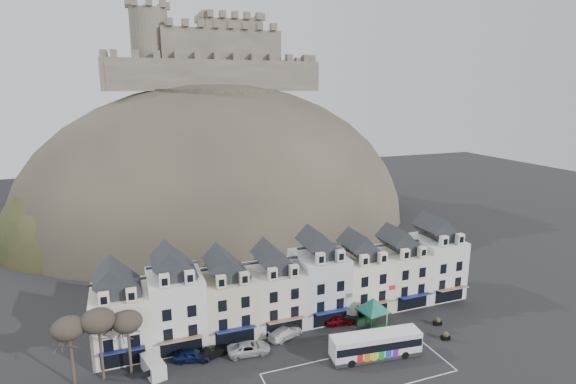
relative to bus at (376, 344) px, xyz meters
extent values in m
plane|color=black|center=(-5.37, -3.30, -1.77)|extent=(300.00, 300.00, 0.00)
cube|color=silver|center=(-3.37, -2.05, -1.77)|extent=(22.00, 7.50, 0.01)
cube|color=white|center=(-29.17, 12.70, 2.23)|extent=(6.80, 8.00, 8.00)
cube|color=black|center=(-29.17, 12.70, 7.43)|extent=(6.80, 5.76, 2.80)
cube|color=white|center=(-30.67, 9.10, 7.13)|extent=(1.20, 0.80, 1.60)
cube|color=white|center=(-27.68, 9.10, 7.13)|extent=(1.20, 0.80, 1.60)
cube|color=black|center=(-29.17, 8.67, -0.47)|extent=(5.10, 0.06, 2.20)
cube|color=navy|center=(-29.17, 8.00, 0.83)|extent=(5.10, 1.29, 0.43)
cube|color=white|center=(-22.37, 12.70, 2.83)|extent=(6.80, 8.00, 9.20)
cube|color=black|center=(-22.37, 12.70, 8.63)|extent=(6.80, 5.76, 2.80)
cube|color=white|center=(-23.87, 9.10, 8.33)|extent=(1.20, 0.80, 1.60)
cube|color=white|center=(-20.88, 9.10, 8.33)|extent=(1.20, 0.80, 1.60)
cube|color=black|center=(-22.37, 8.67, -0.47)|extent=(5.10, 0.06, 2.20)
cube|color=maroon|center=(-22.37, 8.00, 0.83)|extent=(5.10, 1.29, 0.43)
cube|color=beige|center=(-15.57, 12.70, 2.23)|extent=(6.80, 8.00, 8.00)
cube|color=black|center=(-15.57, 12.70, 7.43)|extent=(6.80, 5.76, 2.80)
cube|color=beige|center=(-17.07, 9.10, 7.13)|extent=(1.20, 0.80, 1.60)
cube|color=beige|center=(-14.08, 9.10, 7.13)|extent=(1.20, 0.80, 1.60)
cube|color=black|center=(-15.57, 8.67, -0.47)|extent=(5.10, 0.06, 2.20)
cube|color=navy|center=(-15.57, 8.00, 0.83)|extent=(5.10, 1.29, 0.43)
cube|color=silver|center=(-8.77, 12.70, 2.23)|extent=(6.80, 8.00, 8.00)
cube|color=black|center=(-8.77, 12.70, 7.43)|extent=(6.80, 5.76, 2.80)
cube|color=silver|center=(-10.27, 9.10, 7.13)|extent=(1.20, 0.80, 1.60)
cube|color=silver|center=(-7.28, 9.10, 7.13)|extent=(1.20, 0.80, 1.60)
cube|color=black|center=(-8.77, 8.67, -0.47)|extent=(5.10, 0.06, 2.20)
cube|color=maroon|center=(-8.77, 8.00, 0.83)|extent=(5.10, 1.29, 0.43)
cube|color=silver|center=(-1.97, 12.70, 2.83)|extent=(6.80, 8.00, 9.20)
cube|color=black|center=(-1.97, 12.70, 8.63)|extent=(6.80, 5.76, 2.80)
cube|color=silver|center=(-3.47, 9.10, 8.33)|extent=(1.20, 0.80, 1.60)
cube|color=silver|center=(-0.48, 9.10, 8.33)|extent=(1.20, 0.80, 1.60)
cube|color=black|center=(-1.97, 8.67, -0.47)|extent=(5.10, 0.06, 2.20)
cube|color=navy|center=(-1.97, 8.00, 0.83)|extent=(5.10, 1.29, 0.43)
cube|color=white|center=(4.83, 12.70, 2.23)|extent=(6.80, 8.00, 8.00)
cube|color=black|center=(4.83, 12.70, 7.43)|extent=(6.80, 5.76, 2.80)
cube|color=white|center=(3.33, 9.10, 7.13)|extent=(1.20, 0.80, 1.60)
cube|color=white|center=(6.32, 9.10, 7.13)|extent=(1.20, 0.80, 1.60)
cube|color=black|center=(4.83, 8.67, -0.47)|extent=(5.10, 0.06, 2.20)
cube|color=maroon|center=(4.83, 8.00, 0.83)|extent=(5.10, 1.29, 0.43)
cube|color=silver|center=(11.63, 12.70, 2.23)|extent=(6.80, 8.00, 8.00)
cube|color=black|center=(11.63, 12.70, 7.43)|extent=(6.80, 5.76, 2.80)
cube|color=silver|center=(10.13, 9.10, 7.13)|extent=(1.20, 0.80, 1.60)
cube|color=silver|center=(13.12, 9.10, 7.13)|extent=(1.20, 0.80, 1.60)
cube|color=black|center=(11.63, 8.67, -0.47)|extent=(5.10, 0.06, 2.20)
cube|color=navy|center=(11.63, 8.00, 0.83)|extent=(5.10, 1.29, 0.43)
cube|color=white|center=(18.43, 12.70, 2.83)|extent=(6.80, 8.00, 9.20)
cube|color=black|center=(18.43, 12.70, 8.63)|extent=(6.80, 5.76, 2.80)
cube|color=white|center=(16.93, 9.10, 8.33)|extent=(1.20, 0.80, 1.60)
cube|color=white|center=(19.92, 9.10, 8.33)|extent=(1.20, 0.80, 1.60)
cube|color=black|center=(18.43, 8.67, -0.47)|extent=(5.10, 0.06, 2.20)
cube|color=maroon|center=(18.43, 8.00, 0.83)|extent=(5.10, 1.29, 0.43)
ellipsoid|color=#37312A|center=(-5.37, 66.70, -1.77)|extent=(96.00, 76.00, 68.00)
ellipsoid|color=#2B3319|center=(-27.37, 60.70, -1.77)|extent=(52.00, 44.00, 42.00)
ellipsoid|color=#37312A|center=(18.63, 70.70, -1.77)|extent=(56.00, 48.00, 46.00)
ellipsoid|color=#2B3319|center=(-9.37, 52.70, -1.77)|extent=(40.00, 28.00, 28.00)
ellipsoid|color=#37312A|center=(4.63, 54.70, -1.77)|extent=(36.00, 28.00, 24.00)
cylinder|color=#37312A|center=(-5.37, 66.70, 29.23)|extent=(30.00, 30.00, 3.00)
cube|color=brown|center=(-5.37, 62.70, 33.73)|extent=(48.00, 2.20, 7.00)
cube|color=brown|center=(-5.37, 82.70, 33.73)|extent=(48.00, 2.20, 7.00)
cube|color=brown|center=(-29.37, 72.70, 33.73)|extent=(2.20, 22.00, 7.00)
cube|color=brown|center=(18.63, 72.70, 33.73)|extent=(2.20, 22.00, 7.00)
cube|color=brown|center=(-3.37, 72.70, 39.23)|extent=(28.00, 18.00, 10.00)
cube|color=brown|center=(0.63, 74.70, 40.73)|extent=(14.00, 12.00, 13.00)
cylinder|color=brown|center=(-19.37, 68.70, 39.23)|extent=(8.40, 8.40, 18.00)
cylinder|color=silver|center=(0.63, 74.70, 49.73)|extent=(0.16, 0.16, 5.00)
cylinder|color=#342C21|center=(-34.37, 7.20, 1.10)|extent=(0.32, 0.32, 5.74)
ellipsoid|color=#383028|center=(-34.37, 7.20, 5.20)|extent=(3.61, 3.61, 2.54)
cylinder|color=#342C21|center=(-31.37, 7.20, 1.24)|extent=(0.32, 0.32, 6.02)
ellipsoid|color=#383028|center=(-31.37, 7.20, 5.54)|extent=(3.78, 3.78, 2.67)
cylinder|color=#342C21|center=(-28.37, 7.20, 0.96)|extent=(0.32, 0.32, 5.46)
ellipsoid|color=#383028|center=(-28.37, 7.20, 4.86)|extent=(3.43, 3.43, 2.42)
cube|color=#262628|center=(0.00, 0.00, -1.41)|extent=(11.57, 3.86, 0.52)
cube|color=silver|center=(0.00, 0.00, 0.10)|extent=(11.57, 3.81, 2.60)
cube|color=black|center=(0.00, 0.00, 0.24)|extent=(11.35, 3.86, 0.98)
cube|color=silver|center=(0.00, 0.00, 1.27)|extent=(11.33, 3.68, 0.26)
cube|color=orange|center=(5.59, -0.62, 1.10)|extent=(0.20, 1.24, 0.29)
cylinder|color=black|center=(3.26, -1.53, -1.31)|extent=(1.02, 0.44, 0.99)
cylinder|color=black|center=(3.51, 0.79, -1.31)|extent=(1.02, 0.44, 0.99)
cylinder|color=black|center=(-3.74, -0.76, -1.31)|extent=(1.02, 0.44, 0.99)
cylinder|color=black|center=(-3.48, 1.56, -1.31)|extent=(1.02, 0.44, 0.99)
cube|color=black|center=(1.69, 7.44, -0.48)|extent=(0.18, 0.18, 2.58)
cube|color=black|center=(4.57, 7.84, -0.48)|extent=(0.18, 0.18, 2.58)
cube|color=black|center=(2.10, 4.57, -0.48)|extent=(0.18, 0.18, 2.58)
cube|color=black|center=(4.97, 4.97, -0.48)|extent=(0.18, 0.18, 2.58)
cube|color=black|center=(3.33, 6.20, 0.81)|extent=(4.00, 4.00, 0.13)
cone|color=#124F3F|center=(3.33, 6.20, 1.78)|extent=(7.04, 7.04, 1.93)
cube|color=black|center=(6.34, 1.89, -1.52)|extent=(1.48, 1.48, 0.49)
sphere|color=#AD0917|center=(6.34, 1.89, -0.64)|extent=(1.54, 1.54, 1.54)
cylinder|color=silver|center=(3.93, 3.68, 1.98)|extent=(0.11, 0.11, 7.51)
cube|color=red|center=(4.45, 3.68, 5.18)|extent=(1.03, 0.05, 0.66)
cube|color=silver|center=(-25.94, 6.20, -0.84)|extent=(2.79, 4.41, 1.86)
cube|color=black|center=(-25.94, 6.20, -0.48)|extent=(1.65, 0.51, 0.80)
cube|color=black|center=(10.85, 0.20, -1.49)|extent=(1.23, 0.81, 0.57)
sphere|color=#2B3319|center=(10.85, 0.20, -1.03)|extent=(0.79, 0.79, 0.79)
cube|color=black|center=(12.33, 3.70, -1.49)|extent=(1.22, 0.79, 0.56)
sphere|color=#2B3319|center=(12.33, 3.70, -1.04)|extent=(0.79, 0.79, 0.79)
imported|color=#0B1538|center=(-21.37, 7.19, -1.00)|extent=(4.87, 3.02, 1.55)
imported|color=black|center=(-18.75, 7.08, -1.13)|extent=(4.16, 2.53, 1.29)
imported|color=#BABEC2|center=(-14.43, 6.20, -1.02)|extent=(5.49, 2.94, 1.49)
imported|color=white|center=(-8.88, 8.15, -1.03)|extent=(5.50, 3.82, 1.48)
imported|color=#55040B|center=(-0.57, 8.70, -1.04)|extent=(4.49, 2.31, 1.46)
imported|color=black|center=(0.63, 8.70, -1.15)|extent=(3.99, 2.15, 1.25)
camera|label=1|loc=(-27.53, -42.65, 30.55)|focal=28.00mm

